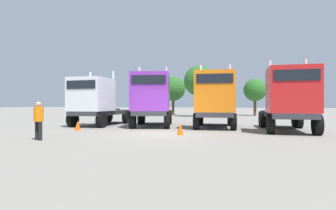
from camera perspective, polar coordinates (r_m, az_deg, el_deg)
ground at (r=14.37m, az=-1.34°, el=-6.05°), size 200.00×200.00×0.00m
semi_truck_white at (r=20.04m, az=-14.76°, el=0.78°), size 2.61×6.35×3.94m
semi_truck_purple at (r=18.41m, az=-3.47°, el=1.22°), size 3.88×6.47×4.18m
semi_truck_orange at (r=17.62m, az=9.80°, el=1.13°), size 3.08×5.92×4.17m
semi_truck_red at (r=16.47m, az=24.06°, el=1.07°), size 2.76×6.51×4.10m
visitor_in_hivis at (r=13.07m, az=-25.52°, el=-2.45°), size 0.51×0.51×1.67m
traffic_cone_mid at (r=13.83m, az=2.60°, el=-5.04°), size 0.36×0.36×0.60m
traffic_cone_far at (r=16.94m, az=-18.42°, el=-4.13°), size 0.36×0.36×0.57m
oak_far_left at (r=38.26m, az=1.08°, el=3.43°), size 3.44×3.44×5.44m
oak_far_centre at (r=33.71m, az=6.56°, el=5.03°), size 3.78×3.78×6.30m
oak_far_right at (r=37.88m, az=17.78°, el=2.99°), size 2.98×2.98×4.91m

